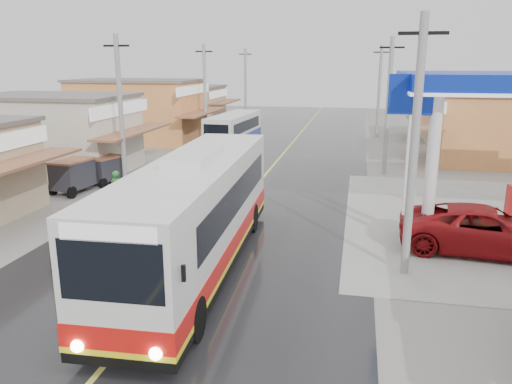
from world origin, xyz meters
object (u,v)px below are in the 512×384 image
second_bus (234,130)px  tricycle_near (72,174)px  coach_bus (197,213)px  tricycle_far (105,168)px  jeepney (486,230)px  cyclist (120,201)px

second_bus → tricycle_near: size_ratio=3.35×
coach_bus → tricycle_far: size_ratio=5.46×
jeepney → cyclist: size_ratio=2.81×
second_bus → tricycle_near: 15.56m
coach_bus → jeepney: bearing=17.2°
coach_bus → second_bus: bearing=98.9°
jeepney → cyclist: (-14.67, 1.30, -0.13)m
jeepney → second_bus: bearing=42.1°
second_bus → tricycle_far: second_bus is taller
second_bus → jeepney: bearing=-50.2°
cyclist → tricycle_far: 6.55m
second_bus → jeepney: 23.92m
jeepney → tricycle_near: tricycle_near is taller
coach_bus → jeepney: 10.22m
jeepney → tricycle_near: 19.47m
jeepney → cyclist: cyclist is taller
second_bus → jeepney: second_bus is taller
coach_bus → cyclist: bearing=135.3°
tricycle_near → tricycle_far: bearing=79.8°
tricycle_near → tricycle_far: (0.69, 2.20, -0.12)m
coach_bus → tricycle_near: (-9.33, 7.96, -0.87)m
jeepney → tricycle_far: jeepney is taller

